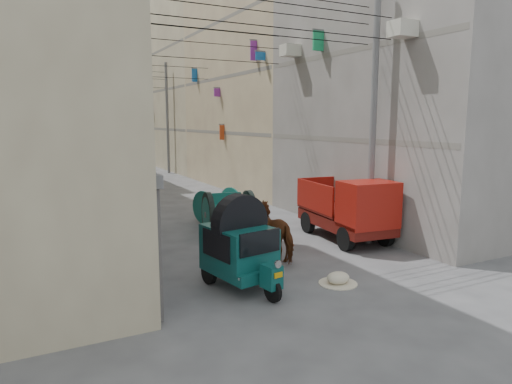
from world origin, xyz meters
TOP-DOWN VIEW (x-y plane):
  - ground at (0.00, 0.00)m, footprint 140.00×140.00m
  - building_row_right at (8.00, 34.13)m, footprint 8.00×62.00m
  - end_cap_building at (0.00, 66.00)m, footprint 22.00×10.00m
  - shutters_left at (-3.92, 10.38)m, footprint 0.18×14.40m
  - signboards at (-0.01, 21.66)m, footprint 8.22×40.52m
  - ac_units at (3.65, 7.67)m, footprint 0.70×6.55m
  - utility_poles at (0.00, 17.00)m, footprint 7.40×22.20m
  - overhead_cables at (0.00, 14.40)m, footprint 7.40×22.52m
  - auto_rickshaw at (-1.71, 4.38)m, footprint 1.62×2.45m
  - tonga_cart at (0.01, 8.90)m, footprint 1.81×3.53m
  - mini_truck at (3.15, 6.31)m, footprint 2.02×3.83m
  - second_cart at (0.50, 11.11)m, footprint 1.74×1.63m
  - feed_sack at (0.44, 3.45)m, footprint 0.58×0.46m
  - horse at (0.18, 5.95)m, footprint 1.11×1.93m
  - distant_car_white at (-1.77, 24.25)m, footprint 2.37×3.74m
  - distant_car_grey at (1.14, 34.64)m, footprint 1.44×4.05m
  - distant_car_green at (-0.88, 32.31)m, footprint 3.25×4.98m

SIDE VIEW (x-z plane):
  - ground at x=0.00m, z-range 0.00..0.00m
  - feed_sack at x=0.44m, z-range 0.00..0.29m
  - distant_car_white at x=-1.77m, z-range 0.00..1.19m
  - distant_car_grey at x=1.14m, z-range 0.00..1.33m
  - distant_car_green at x=-0.88m, z-range 0.00..1.34m
  - second_cart at x=0.50m, z-range 0.04..1.31m
  - horse at x=0.18m, z-range 0.00..1.54m
  - tonga_cart at x=0.01m, z-range 0.03..1.56m
  - auto_rickshaw at x=-1.71m, z-range 0.15..1.82m
  - mini_truck at x=3.15m, z-range -0.04..2.03m
  - shutters_left at x=-3.92m, z-range 0.06..2.93m
  - signboards at x=-0.01m, z-range 0.59..6.27m
  - utility_poles at x=0.00m, z-range 0.00..8.00m
  - building_row_right at x=8.00m, z-range -0.54..13.46m
  - end_cap_building at x=0.00m, z-range 0.00..13.00m
  - overhead_cables at x=0.00m, z-range 6.20..7.33m
  - ac_units at x=3.65m, z-range 5.76..9.11m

